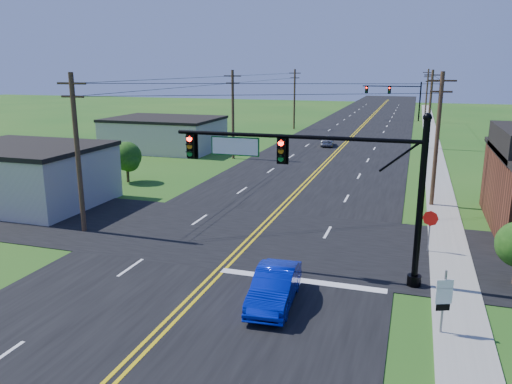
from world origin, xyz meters
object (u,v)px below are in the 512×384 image
(signal_mast_main, at_px, (315,173))
(signal_mast_far, at_px, (395,95))
(blue_car, at_px, (274,288))
(stop_sign, at_px, (430,223))
(route_sign, at_px, (444,298))

(signal_mast_main, xyz_separation_m, signal_mast_far, (0.10, 72.00, -0.20))
(blue_car, bearing_deg, stop_sign, 49.07)
(blue_car, height_order, stop_sign, stop_sign)
(stop_sign, bearing_deg, signal_mast_main, -125.16)
(signal_mast_main, relative_size, route_sign, 4.65)
(blue_car, bearing_deg, signal_mast_far, 85.10)
(signal_mast_far, relative_size, stop_sign, 4.93)
(route_sign, xyz_separation_m, stop_sign, (-0.32, 8.39, 0.19))
(blue_car, relative_size, route_sign, 1.81)
(signal_mast_far, height_order, route_sign, signal_mast_far)
(blue_car, distance_m, route_sign, 6.32)
(blue_car, relative_size, stop_sign, 1.97)
(route_sign, height_order, stop_sign, route_sign)
(signal_mast_main, xyz_separation_m, route_sign, (5.41, -3.92, -3.33))
(signal_mast_main, bearing_deg, blue_car, -103.69)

